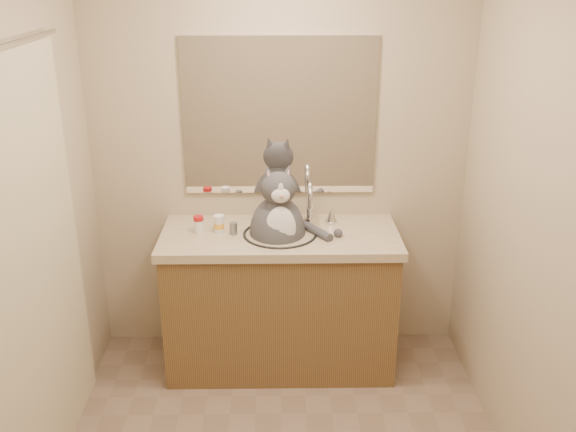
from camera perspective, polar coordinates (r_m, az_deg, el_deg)
The scene contains 8 objects.
room at distance 2.58m, azimuth -0.70°, elevation -2.70°, with size 2.22×2.52×2.42m.
vanity at distance 3.78m, azimuth -0.69°, elevation -7.19°, with size 1.34×0.59×1.12m.
mirror at distance 3.68m, azimuth -0.78°, elevation 8.79°, with size 1.10×0.02×0.90m, color white.
shower_curtain at distance 2.94m, azimuth -21.70°, elevation -4.84°, with size 0.02×1.30×1.93m.
cat at distance 3.58m, azimuth -0.87°, elevation -0.98°, with size 0.49×0.39×0.62m.
pill_bottle_redcap at distance 3.62m, azimuth -7.94°, elevation -0.75°, with size 0.07×0.07×0.10m.
pill_bottle_orange at distance 3.62m, azimuth -6.15°, elevation -0.72°, with size 0.06×0.06×0.10m.
grey_canister at distance 3.59m, azimuth -4.88°, elevation -1.11°, with size 0.06×0.06×0.07m.
Camera 1 is at (-0.00, -2.36, 2.26)m, focal length 40.00 mm.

